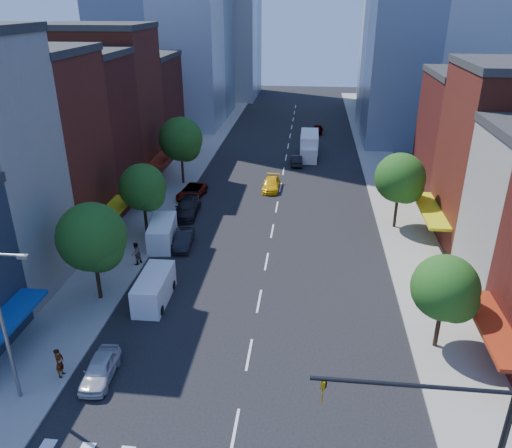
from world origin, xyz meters
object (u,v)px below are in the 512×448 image
(box_truck, at_px, (309,146))
(taxi, at_px, (271,184))
(parked_car_third, at_px, (192,192))
(pedestrian_far, at_px, (136,254))
(cargo_van_far, at_px, (162,233))
(parked_car_rear, at_px, (187,207))
(pedestrian_near, at_px, (60,363))
(parked_car_second, at_px, (184,239))
(traffic_car_oncoming, at_px, (296,160))
(parked_car_front, at_px, (100,369))
(traffic_car_far, at_px, (317,129))
(cargo_van_near, at_px, (154,290))

(box_truck, bearing_deg, taxi, -106.84)
(parked_car_third, xyz_separation_m, taxi, (8.50, 3.52, -0.03))
(pedestrian_far, bearing_deg, box_truck, -175.98)
(cargo_van_far, bearing_deg, parked_car_third, 82.53)
(taxi, bearing_deg, parked_car_rear, -132.43)
(parked_car_third, distance_m, box_truck, 21.24)
(pedestrian_near, bearing_deg, parked_car_second, -11.31)
(parked_car_third, height_order, cargo_van_far, cargo_van_far)
(parked_car_second, height_order, taxi, parked_car_second)
(cargo_van_far, height_order, traffic_car_oncoming, cargo_van_far)
(parked_car_front, bearing_deg, traffic_car_oncoming, 73.46)
(cargo_van_far, relative_size, pedestrian_far, 2.77)
(traffic_car_oncoming, bearing_deg, pedestrian_far, 61.86)
(traffic_car_oncoming, bearing_deg, parked_car_rear, 54.37)
(box_truck, bearing_deg, traffic_car_far, 84.92)
(parked_car_front, distance_m, taxi, 33.02)
(parked_car_rear, height_order, cargo_van_near, cargo_van_near)
(parked_car_front, relative_size, parked_car_third, 0.79)
(parked_car_second, distance_m, taxi, 16.55)
(pedestrian_near, distance_m, pedestrian_far, 13.37)
(cargo_van_far, height_order, box_truck, box_truck)
(cargo_van_near, distance_m, cargo_van_far, 9.33)
(parked_car_front, height_order, box_truck, box_truck)
(parked_car_front, height_order, traffic_car_far, traffic_car_far)
(parked_car_third, xyz_separation_m, cargo_van_far, (0.02, -11.51, 0.38))
(parked_car_rear, distance_m, traffic_car_far, 37.50)
(parked_car_second, xyz_separation_m, taxi, (6.50, 15.22, -0.02))
(taxi, bearing_deg, parked_car_second, -111.72)
(cargo_van_far, xyz_separation_m, traffic_car_far, (13.78, 41.96, -0.36))
(traffic_car_far, bearing_deg, parked_car_third, 70.34)
(parked_car_second, distance_m, cargo_van_near, 8.94)
(traffic_car_far, bearing_deg, parked_car_rear, 74.17)
(parked_car_third, bearing_deg, traffic_car_far, 73.54)
(parked_car_front, distance_m, parked_car_rear, 24.04)
(taxi, xyz_separation_m, traffic_car_far, (5.30, 26.92, 0.05))
(cargo_van_far, distance_m, traffic_car_far, 44.16)
(cargo_van_near, distance_m, taxi, 25.01)
(parked_car_third, distance_m, pedestrian_near, 28.92)
(parked_car_rear, bearing_deg, parked_car_third, 94.78)
(parked_car_third, bearing_deg, parked_car_front, -79.56)
(parked_car_third, bearing_deg, parked_car_second, -72.38)
(box_truck, bearing_deg, traffic_car_oncoming, -112.02)
(parked_car_front, height_order, parked_car_second, parked_car_second)
(parked_car_rear, height_order, box_truck, box_truck)
(box_truck, xyz_separation_m, pedestrian_near, (-13.61, -45.97, -0.44))
(parked_car_second, distance_m, traffic_car_far, 43.76)
(parked_car_second, xyz_separation_m, pedestrian_far, (-3.01, -3.83, 0.43))
(parked_car_rear, bearing_deg, parked_car_second, -81.96)
(parked_car_rear, xyz_separation_m, taxi, (7.87, 8.19, -0.13))
(taxi, bearing_deg, parked_car_third, -156.10)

